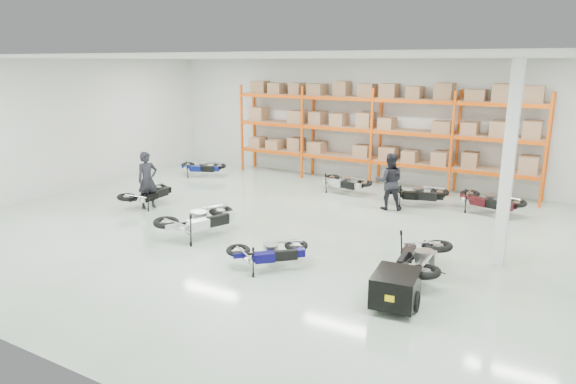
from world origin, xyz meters
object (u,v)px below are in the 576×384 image
Objects in this scene: moto_back_c at (416,190)px; person_back at (389,181)px; moto_silver_left at (199,215)px; moto_back_b at (344,179)px; trailer at (396,288)px; person_left at (148,180)px; moto_touring_right at (421,252)px; moto_back_a at (202,164)px; moto_blue_centre at (269,247)px; moto_back_d at (489,197)px; moto_black_far_left at (148,190)px.

moto_back_c is 0.98× the size of person_back.
moto_back_b is at bearing -82.17° from moto_silver_left.
person_left reaches higher than trailer.
moto_touring_right is 5.66m from moto_back_c.
moto_back_c is (8.54, 0.03, 0.04)m from moto_back_a.
moto_back_d is (3.44, 6.77, 0.05)m from moto_blue_centre.
trailer is 12.37m from moto_back_a.
person_back is at bearing 127.54° from moto_back_d.
moto_silver_left is 1.13× the size of moto_back_c.
moto_back_c is (3.99, 5.69, -0.07)m from moto_silver_left.
trailer is at bearing -172.29° from moto_silver_left.
moto_silver_left is 1.11× the size of moto_back_d.
moto_silver_left is 1.22× the size of moto_back_a.
moto_blue_centre is at bearing 157.73° from moto_black_far_left.
moto_black_far_left is 0.96× the size of person_back.
moto_back_b is (-4.29, 5.75, -0.07)m from moto_touring_right.
moto_back_a is at bearing -30.50° from moto_silver_left.
moto_black_far_left is 10.37m from moto_back_d.
moto_back_d is at bearing -79.80° from moto_back_b.
moto_blue_centre is 0.97× the size of moto_back_b.
moto_blue_centre is 0.94× the size of moto_black_far_left.
moto_blue_centre is 0.91× the size of moto_back_d.
moto_back_b is 0.94× the size of moto_back_d.
moto_back_a is 7.95m from person_back.
moto_silver_left is 6.95m from moto_back_c.
moto_blue_centre is 9.72m from moto_back_a.
moto_blue_centre is 2.80m from moto_silver_left.
moto_touring_right is (3.00, 1.14, 0.09)m from moto_blue_centre.
moto_silver_left is 3.58m from moto_black_far_left.
moto_blue_centre is 1.00× the size of moto_back_a.
person_back reaches higher than moto_back_b.
person_left is at bearing 139.59° from moto_black_far_left.
moto_touring_right is 5.64m from moto_back_d.
person_back is at bearing -39.80° from person_left.
moto_back_d is (2.12, 0.22, 0.01)m from moto_back_c.
moto_black_far_left is 0.90× the size of moto_touring_right.
moto_silver_left reaches higher than moto_back_d.
moto_back_a is 0.97× the size of moto_back_b.
trailer is 1.06× the size of moto_back_a.
moto_touring_right reaches higher than moto_back_c.
moto_back_b is (-1.28, 6.90, 0.02)m from moto_blue_centre.
person_left is (0.15, -0.12, 0.37)m from moto_black_far_left.
moto_back_c is (2.60, -0.35, 0.03)m from moto_back_b.
moto_blue_centre is 6.20m from person_left.
moto_touring_right is 1.09× the size of moto_back_c.
person_left is (-7.11, -4.35, 0.35)m from moto_back_c.
moto_black_far_left is at bearing 71.81° from person_left.
moto_silver_left is at bearing 34.78° from person_back.
person_left is at bearing 25.21° from moto_blue_centre.
moto_back_b is at bearing -22.44° from person_left.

